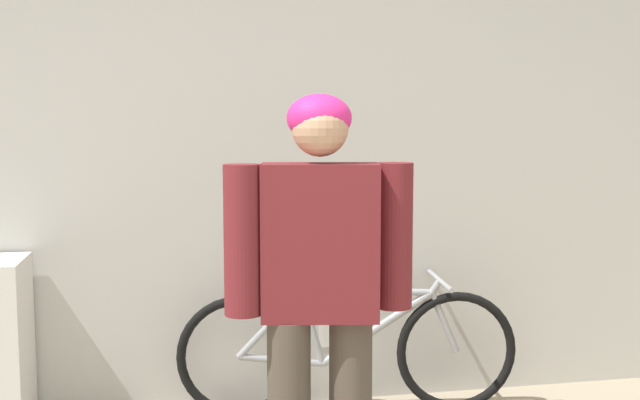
{
  "coord_description": "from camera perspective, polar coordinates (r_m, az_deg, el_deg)",
  "views": [
    {
      "loc": [
        -0.22,
        -1.51,
        1.46
      ],
      "look_at": [
        0.29,
        1.1,
        1.18
      ],
      "focal_mm": 42.0,
      "sensor_mm": 36.0,
      "label": 1
    }
  ],
  "objects": [
    {
      "name": "wall_back",
      "position": [
        3.78,
        -7.74,
        3.43
      ],
      "size": [
        8.0,
        0.07,
        2.6
      ],
      "color": "silver",
      "rests_on": "ground_plane"
    },
    {
      "name": "person",
      "position": [
        2.72,
        -0.0,
        -6.27
      ],
      "size": [
        0.69,
        0.26,
        1.56
      ],
      "rotation": [
        0.0,
        0.0,
        -0.18
      ],
      "color": "#4C4238",
      "rests_on": "ground_plane"
    },
    {
      "name": "bicycle",
      "position": [
        3.81,
        2.18,
        -11.29
      ],
      "size": [
        1.71,
        0.46,
        0.69
      ],
      "rotation": [
        0.0,
        0.0,
        -0.11
      ],
      "color": "black",
      "rests_on": "ground_plane"
    }
  ]
}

